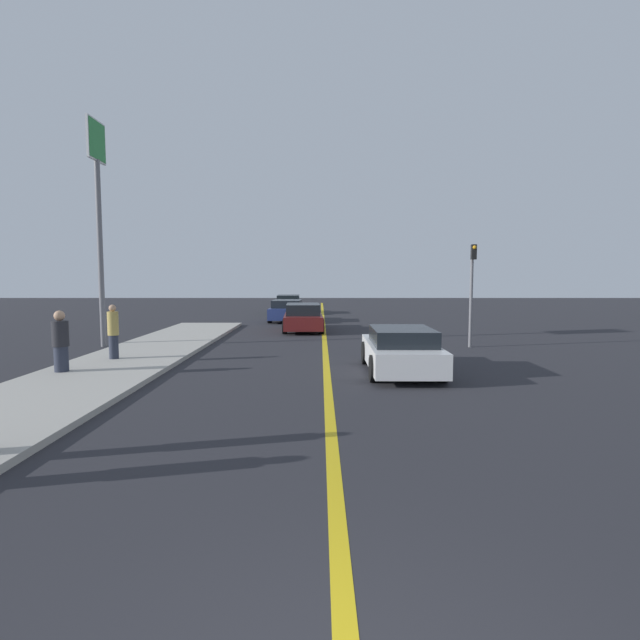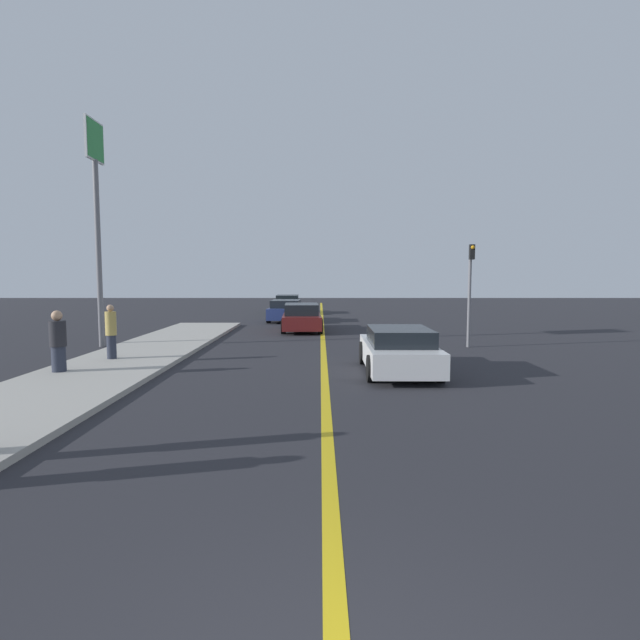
# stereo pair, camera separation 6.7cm
# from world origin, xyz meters

# --- Properties ---
(road_center_line) EXTENTS (0.20, 60.00, 0.01)m
(road_center_line) POSITION_xyz_m (0.00, 18.00, 0.00)
(road_center_line) COLOR gold
(road_center_line) RESTS_ON ground_plane
(sidewalk_left) EXTENTS (3.29, 24.68, 0.14)m
(sidewalk_left) POSITION_xyz_m (-6.12, 12.34, 0.07)
(sidewalk_left) COLOR #ADA89E
(sidewalk_left) RESTS_ON ground_plane
(car_near_right_lane) EXTENTS (1.98, 4.22, 1.26)m
(car_near_right_lane) POSITION_xyz_m (2.05, 11.12, 0.62)
(car_near_right_lane) COLOR silver
(car_near_right_lane) RESTS_ON ground_plane
(car_ahead_center) EXTENTS (2.07, 4.61, 1.33)m
(car_ahead_center) POSITION_xyz_m (-1.02, 21.88, 0.65)
(car_ahead_center) COLOR maroon
(car_ahead_center) RESTS_ON ground_plane
(car_far_distant) EXTENTS (2.09, 4.18, 1.28)m
(car_far_distant) POSITION_xyz_m (-2.14, 27.12, 0.63)
(car_far_distant) COLOR navy
(car_far_distant) RESTS_ON ground_plane
(car_parked_left_lot) EXTENTS (1.99, 4.48, 1.34)m
(car_parked_left_lot) POSITION_xyz_m (-2.47, 33.69, 0.64)
(car_parked_left_lot) COLOR #144728
(car_parked_left_lot) RESTS_ON ground_plane
(pedestrian_far_standing) EXTENTS (0.42, 0.42, 1.63)m
(pedestrian_far_standing) POSITION_xyz_m (-7.07, 10.58, 0.93)
(pedestrian_far_standing) COLOR #282D3D
(pedestrian_far_standing) RESTS_ON sidewalk_left
(pedestrian_by_sign) EXTENTS (0.33, 0.33, 1.66)m
(pedestrian_by_sign) POSITION_xyz_m (-6.53, 12.67, 0.97)
(pedestrian_by_sign) COLOR #282D3D
(pedestrian_by_sign) RESTS_ON sidewalk_left
(traffic_light) EXTENTS (0.18, 0.40, 3.83)m
(traffic_light) POSITION_xyz_m (5.47, 16.08, 2.37)
(traffic_light) COLOR slate
(traffic_light) RESTS_ON ground_plane
(roadside_sign) EXTENTS (0.20, 1.42, 8.38)m
(roadside_sign) POSITION_xyz_m (-8.41, 16.26, 5.91)
(roadside_sign) COLOR slate
(roadside_sign) RESTS_ON ground_plane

